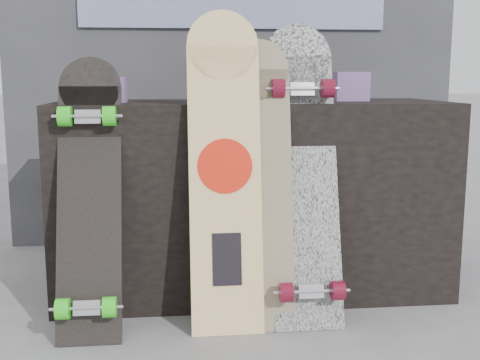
{
  "coord_description": "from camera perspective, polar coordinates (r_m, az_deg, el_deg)",
  "views": [
    {
      "loc": [
        -0.32,
        -1.98,
        0.9
      ],
      "look_at": [
        -0.08,
        0.2,
        0.52
      ],
      "focal_mm": 45.0,
      "sensor_mm": 36.0,
      "label": 1
    }
  ],
  "objects": [
    {
      "name": "ground",
      "position": [
        2.2,
        2.77,
        -14.4
      ],
      "size": [
        60.0,
        60.0,
        0.0
      ],
      "primitive_type": "plane",
      "color": "slate",
      "rests_on": "ground"
    },
    {
      "name": "merch_box_small",
      "position": [
        2.61,
        10.3,
        8.72
      ],
      "size": [
        0.14,
        0.14,
        0.12
      ],
      "primitive_type": "cube",
      "color": "#47336A",
      "rests_on": "vendor_table"
    },
    {
      "name": "merch_box_flat",
      "position": [
        2.65,
        1.17,
        8.24
      ],
      "size": [
        0.22,
        0.1,
        0.06
      ],
      "primitive_type": "cube",
      "color": "#D1B78C",
      "rests_on": "vendor_table"
    },
    {
      "name": "vendor_table",
      "position": [
        2.55,
        1.11,
        -1.55
      ],
      "size": [
        1.6,
        0.6,
        0.8
      ],
      "primitive_type": "cube",
      "color": "black",
      "rests_on": "ground"
    },
    {
      "name": "longboard_geisha",
      "position": [
        2.14,
        -1.45,
        1.76
      ],
      "size": [
        0.26,
        0.24,
        1.14
      ],
      "rotation": [
        -0.2,
        0.0,
        0.0
      ],
      "color": "beige",
      "rests_on": "ground"
    },
    {
      "name": "merch_box_purple",
      "position": [
        2.48,
        -12.84,
        8.36
      ],
      "size": [
        0.18,
        0.12,
        0.1
      ],
      "primitive_type": "cube",
      "color": "#47336A",
      "rests_on": "vendor_table"
    },
    {
      "name": "longboard_celtic",
      "position": [
        2.18,
        1.96,
        0.56
      ],
      "size": [
        0.23,
        0.25,
        1.04
      ],
      "rotation": [
        -0.22,
        0.0,
        0.0
      ],
      "color": "beige",
      "rests_on": "ground"
    },
    {
      "name": "skateboard_dark",
      "position": [
        2.17,
        -14.12,
        -1.05
      ],
      "size": [
        0.22,
        0.39,
        0.98
      ],
      "rotation": [
        -0.33,
        0.0,
        0.0
      ],
      "color": "black",
      "rests_on": "ground"
    },
    {
      "name": "longboard_cascadia",
      "position": [
        2.23,
        6.02,
        1.24
      ],
      "size": [
        0.25,
        0.39,
        1.1
      ],
      "rotation": [
        -0.29,
        0.0,
        0.0
      ],
      "color": "silver",
      "rests_on": "ground"
    },
    {
      "name": "booth",
      "position": [
        3.35,
        -0.72,
        13.2
      ],
      "size": [
        2.4,
        0.22,
        2.2
      ],
      "color": "#37373C",
      "rests_on": "ground"
    }
  ]
}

